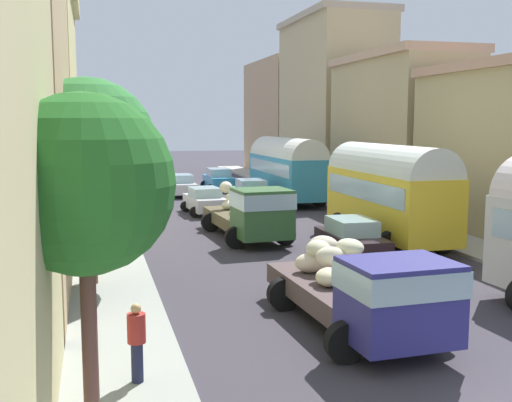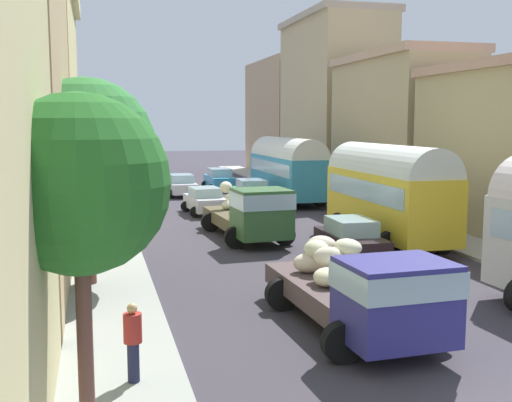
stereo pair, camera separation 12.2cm
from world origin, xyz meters
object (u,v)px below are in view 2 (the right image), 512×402
Objects in this scene: cargo_truck_0 at (362,290)px; pedestrian_0 at (133,340)px; parked_bus_1 at (388,189)px; pedestrian_2 at (123,225)px; car_0 at (205,200)px; car_1 at (181,185)px; cargo_truck_1 at (251,212)px; car_2 at (351,238)px; pedestrian_1 at (90,253)px; car_3 at (252,193)px; car_4 at (220,179)px; parked_bus_2 at (287,166)px.

cargo_truck_0 is 3.92× the size of pedestrian_0.
parked_bus_1 reaches higher than pedestrian_2.
car_0 is 0.95× the size of car_1.
parked_bus_1 reaches higher than cargo_truck_1.
car_1 is 22.05m from car_2.
cargo_truck_0 is 3.72× the size of pedestrian_1.
car_0 is at bearing 120.09° from parked_bus_1.
parked_bus_1 is 2.02× the size of car_3.
pedestrian_1 is at bearing -109.60° from car_4.
car_2 is at bearing -139.17° from parked_bus_1.
parked_bus_2 is at bearing 76.62° from cargo_truck_0.
car_2 is at bearing -23.08° from pedestrian_2.
parked_bus_1 is 1.96× the size of car_1.
parked_bus_1 is 2.04× the size of car_2.
car_1 is at bearing 90.50° from cargo_truck_0.
car_1 is 7.60m from car_3.
car_3 is (-2.87, -1.93, -1.47)m from parked_bus_2.
parked_bus_2 is (0.07, 14.60, -0.05)m from parked_bus_1.
car_3 is (3.13, 23.31, -0.34)m from cargo_truck_0.
pedestrian_1 is (-6.10, -23.46, 0.28)m from car_1.
pedestrian_0 reaches higher than car_1.
cargo_truck_0 is at bearing -66.88° from pedestrian_2.
pedestrian_1 is at bearing -119.67° from car_3.
parked_bus_1 is 12.21m from car_0.
cargo_truck_1 reaches higher than car_1.
car_1 is at bearing 75.15° from pedestrian_2.
car_0 is 10.45m from pedestrian_2.
cargo_truck_0 reaches higher than car_3.
cargo_truck_1 reaches higher than car_0.
parked_bus_1 is 22.74m from car_4.
pedestrian_1 is (-9.43, -26.49, 0.21)m from car_4.
cargo_truck_0 is at bearing -91.68° from cargo_truck_1.
parked_bus_1 reaches higher than car_1.
cargo_truck_1 is 11.17m from car_3.
car_2 reaches higher than car_0.
car_2 is at bearing -80.74° from car_1.
pedestrian_0 is 13.51m from pedestrian_2.
car_3 is 26.35m from pedestrian_0.
pedestrian_2 reaches higher than car_2.
pedestrian_2 reaches higher than car_4.
car_0 is 0.99× the size of car_2.
car_4 is at bearing 84.71° from cargo_truck_0.
pedestrian_2 is (-4.95, -9.20, 0.27)m from car_0.
pedestrian_1 is 1.00× the size of pedestrian_2.
parked_bus_2 is at bearing 66.77° from pedestrian_0.
car_1 is at bearing 75.43° from pedestrian_1.
parked_bus_2 is at bearing 33.87° from car_0.
parked_bus_1 is at bearing -90.28° from parked_bus_2.
car_1 is 1.04× the size of car_2.
cargo_truck_1 reaches higher than pedestrian_0.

